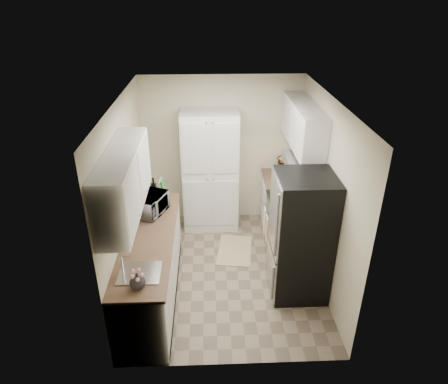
# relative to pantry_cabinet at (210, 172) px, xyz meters

# --- Properties ---
(ground) EXTENTS (3.20, 3.20, 0.00)m
(ground) POSITION_rel_pantry_cabinet_xyz_m (0.20, -1.32, -1.00)
(ground) COLOR #7A6B56
(ground) RESTS_ON ground
(room_shell) EXTENTS (2.64, 3.24, 2.52)m
(room_shell) POSITION_rel_pantry_cabinet_xyz_m (0.18, -1.32, 0.63)
(room_shell) COLOR beige
(room_shell) RESTS_ON ground
(pantry_cabinet) EXTENTS (0.90, 0.55, 2.00)m
(pantry_cabinet) POSITION_rel_pantry_cabinet_xyz_m (0.00, 0.00, 0.00)
(pantry_cabinet) COLOR silver
(pantry_cabinet) RESTS_ON ground
(base_cabinet_left) EXTENTS (0.60, 2.30, 0.88)m
(base_cabinet_left) POSITION_rel_pantry_cabinet_xyz_m (-0.79, -1.75, -0.56)
(base_cabinet_left) COLOR silver
(base_cabinet_left) RESTS_ON ground
(countertop_left) EXTENTS (0.63, 2.33, 0.04)m
(countertop_left) POSITION_rel_pantry_cabinet_xyz_m (-0.79, -1.75, -0.10)
(countertop_left) COLOR brown
(countertop_left) RESTS_ON base_cabinet_left
(base_cabinet_right) EXTENTS (0.60, 0.80, 0.88)m
(base_cabinet_right) POSITION_rel_pantry_cabinet_xyz_m (1.19, -0.12, -0.56)
(base_cabinet_right) COLOR silver
(base_cabinet_right) RESTS_ON ground
(countertop_right) EXTENTS (0.63, 0.83, 0.04)m
(countertop_right) POSITION_rel_pantry_cabinet_xyz_m (1.19, -0.12, -0.10)
(countertop_right) COLOR brown
(countertop_right) RESTS_ON base_cabinet_right
(electric_range) EXTENTS (0.71, 0.78, 1.13)m
(electric_range) POSITION_rel_pantry_cabinet_xyz_m (1.17, -0.93, -0.52)
(electric_range) COLOR #B7B7BC
(electric_range) RESTS_ON ground
(refrigerator) EXTENTS (0.70, 0.72, 1.70)m
(refrigerator) POSITION_rel_pantry_cabinet_xyz_m (1.14, -1.73, -0.15)
(refrigerator) COLOR #B7B7BC
(refrigerator) RESTS_ON ground
(microwave) EXTENTS (0.49, 0.58, 0.27)m
(microwave) POSITION_rel_pantry_cabinet_xyz_m (-0.82, -1.16, 0.06)
(microwave) COLOR silver
(microwave) RESTS_ON countertop_left
(wine_bottle) EXTENTS (0.08, 0.08, 0.32)m
(wine_bottle) POSITION_rel_pantry_cabinet_xyz_m (-0.82, -0.77, 0.08)
(wine_bottle) COLOR black
(wine_bottle) RESTS_ON countertop_left
(flower_vase) EXTENTS (0.21, 0.21, 0.17)m
(flower_vase) POSITION_rel_pantry_cabinet_xyz_m (-0.78, -2.69, 0.01)
(flower_vase) COLOR beige
(flower_vase) RESTS_ON countertop_left
(cutting_board) EXTENTS (0.02, 0.22, 0.28)m
(cutting_board) POSITION_rel_pantry_cabinet_xyz_m (-0.69, -0.66, 0.06)
(cutting_board) COLOR #2F7B36
(cutting_board) RESTS_ON countertop_left
(toaster_oven) EXTENTS (0.46, 0.51, 0.25)m
(toaster_oven) POSITION_rel_pantry_cabinet_xyz_m (1.21, -0.05, 0.04)
(toaster_oven) COLOR #AAAAAE
(toaster_oven) RESTS_ON countertop_right
(fruit_basket) EXTENTS (0.31, 0.31, 0.12)m
(fruit_basket) POSITION_rel_pantry_cabinet_xyz_m (1.21, -0.05, 0.22)
(fruit_basket) COLOR orange
(fruit_basket) RESTS_ON toaster_oven
(kitchen_mat) EXTENTS (0.61, 0.87, 0.01)m
(kitchen_mat) POSITION_rel_pantry_cabinet_xyz_m (0.36, -0.80, -0.99)
(kitchen_mat) COLOR tan
(kitchen_mat) RESTS_ON ground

